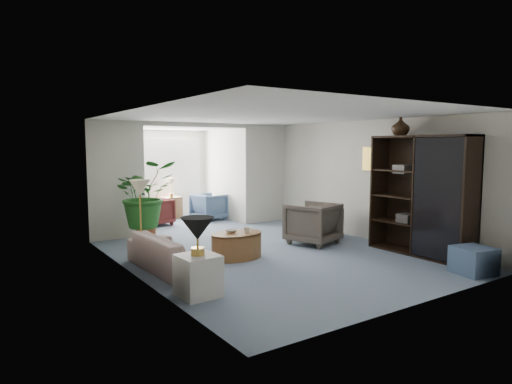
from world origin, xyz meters
TOP-DOWN VIEW (x-y plane):
  - floor at (0.00, 0.00)m, footprint 6.00×6.00m
  - sunroom_floor at (0.00, 4.10)m, footprint 2.60×2.60m
  - back_pier_left at (-1.90, 3.00)m, footprint 1.20×0.12m
  - back_pier_right at (1.90, 3.00)m, footprint 1.20×0.12m
  - back_header at (0.00, 3.00)m, footprint 2.60×0.12m
  - window_pane at (0.00, 5.18)m, footprint 2.20×0.02m
  - window_blinds at (0.00, 5.15)m, footprint 2.20×0.02m
  - framed_picture at (2.46, -0.10)m, footprint 0.04×0.50m
  - sofa at (-1.92, 0.15)m, footprint 0.83×1.94m
  - end_table at (-2.12, -1.20)m, footprint 0.52×0.52m
  - table_lamp at (-2.12, -1.20)m, footprint 0.44×0.44m
  - floor_lamp at (-2.08, 1.07)m, footprint 0.36×0.36m
  - coffee_table at (-0.66, 0.22)m, footprint 0.95×0.95m
  - coffee_bowl at (-0.71, 0.32)m, footprint 0.21×0.21m
  - coffee_cup at (-0.51, 0.12)m, footprint 0.11×0.11m
  - wingback_chair at (1.22, 0.37)m, footprint 1.13×1.15m
  - side_table_dark at (1.92, 0.67)m, footprint 0.54×0.44m
  - entertainment_cabinet at (2.23, -1.40)m, footprint 0.52×1.94m
  - cabinet_urn at (2.23, -0.90)m, footprint 0.33×0.33m
  - ottoman at (1.86, -2.64)m, footprint 0.62×0.62m
  - plant_pot at (-1.55, 2.31)m, footprint 0.40×0.40m
  - house_plant at (-1.55, 2.31)m, footprint 1.22×1.06m
  - sunroom_chair_blue at (0.85, 4.13)m, footprint 0.89×0.88m
  - sunroom_chair_maroon at (-0.65, 4.13)m, footprint 0.85×0.83m
  - sunroom_table at (0.10, 4.88)m, footprint 0.54×0.45m
  - shelf_clutter at (2.18, -1.47)m, footprint 0.30×1.12m

SIDE VIEW (x-z plane):
  - floor at x=0.00m, z-range 0.00..0.00m
  - sunroom_floor at x=0.00m, z-range 0.00..0.00m
  - plant_pot at x=-1.55m, z-range 0.00..0.32m
  - ottoman at x=1.86m, z-range 0.00..0.42m
  - coffee_table at x=-0.66m, z-range 0.00..0.45m
  - end_table at x=-2.12m, z-range 0.00..0.55m
  - sofa at x=-1.92m, z-range 0.00..0.56m
  - sunroom_table at x=0.10m, z-range 0.00..0.59m
  - side_table_dark at x=1.92m, z-range 0.00..0.63m
  - sunroom_chair_maroon at x=-0.65m, z-range 0.00..0.67m
  - sunroom_chair_blue at x=0.85m, z-range 0.00..0.71m
  - wingback_chair at x=1.22m, z-range 0.00..0.84m
  - coffee_bowl at x=-0.71m, z-range 0.45..0.50m
  - coffee_cup at x=-0.51m, z-range 0.45..0.55m
  - table_lamp at x=-2.12m, z-range 0.75..1.05m
  - house_plant at x=-1.55m, z-range 0.32..1.68m
  - entertainment_cabinet at x=2.23m, z-range 0.00..2.15m
  - shelf_clutter at x=2.18m, z-range 0.56..1.62m
  - back_pier_left at x=-1.90m, z-range 0.00..2.50m
  - back_pier_right at x=1.90m, z-range 0.00..2.50m
  - floor_lamp at x=-2.08m, z-range 1.11..1.39m
  - window_pane at x=0.00m, z-range 0.65..2.15m
  - window_blinds at x=0.00m, z-range 0.65..2.15m
  - framed_picture at x=2.46m, z-range 1.50..1.90m
  - cabinet_urn at x=2.23m, z-range 2.15..2.50m
  - back_header at x=0.00m, z-range 2.40..2.50m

